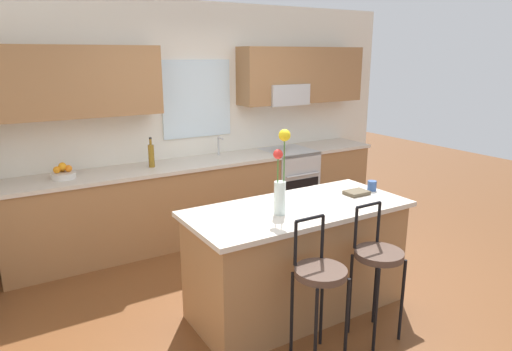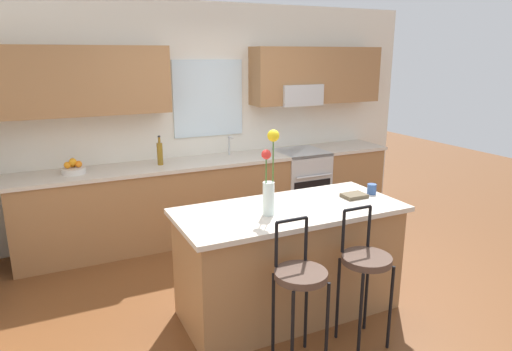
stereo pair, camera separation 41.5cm
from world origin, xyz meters
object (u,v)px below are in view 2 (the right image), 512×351
object	(u,v)px
mug_ceramic	(372,189)
cookbook	(354,196)
bar_stool_middle	(365,265)
bottle_olive_oil	(160,153)
bar_stool_near	(300,281)
oven_range	(300,185)
fruit_bowl_oranges	(73,169)
flower_vase	(269,179)
kitchen_island	(289,260)

from	to	relation	value
mug_ceramic	cookbook	xyz separation A→B (m)	(-0.20, -0.02, -0.03)
bar_stool_middle	mug_ceramic	bearing A→B (deg)	49.08
bottle_olive_oil	bar_stool_near	bearing A→B (deg)	-83.22
oven_range	bottle_olive_oil	xyz separation A→B (m)	(-1.80, 0.02, 0.59)
mug_ceramic	fruit_bowl_oranges	size ratio (longest dim) A/B	0.37
fruit_bowl_oranges	flower_vase	bearing A→B (deg)	-57.65
bar_stool_middle	oven_range	bearing A→B (deg)	69.17
mug_ceramic	fruit_bowl_oranges	world-z (taller)	fruit_bowl_oranges
bar_stool_near	bar_stool_middle	world-z (taller)	same
oven_range	bar_stool_middle	size ratio (longest dim) A/B	0.88
oven_range	mug_ceramic	xyz separation A→B (m)	(-0.40, -1.86, 0.51)
bar_stool_middle	cookbook	bearing A→B (deg)	60.37
kitchen_island	bottle_olive_oil	distance (m)	2.07
oven_range	fruit_bowl_oranges	xyz separation A→B (m)	(-2.71, 0.03, 0.51)
flower_vase	fruit_bowl_oranges	world-z (taller)	flower_vase
kitchen_island	flower_vase	distance (m)	0.78
kitchen_island	bar_stool_near	size ratio (longest dim) A/B	1.77
bar_stool_middle	kitchen_island	bearing A→B (deg)	113.63
kitchen_island	cookbook	distance (m)	0.79
cookbook	bar_stool_middle	bearing A→B (deg)	-119.63
kitchen_island	flower_vase	size ratio (longest dim) A/B	2.81
oven_range	fruit_bowl_oranges	size ratio (longest dim) A/B	3.83
kitchen_island	bottle_olive_oil	size ratio (longest dim) A/B	5.64
bar_stool_middle	bottle_olive_oil	size ratio (longest dim) A/B	3.19
flower_vase	bar_stool_near	bearing A→B (deg)	-94.92
fruit_bowl_oranges	bottle_olive_oil	xyz separation A→B (m)	(0.90, -0.00, 0.08)
bar_stool_near	mug_ceramic	distance (m)	1.32
fruit_bowl_oranges	oven_range	bearing A→B (deg)	-0.62
mug_ceramic	fruit_bowl_oranges	xyz separation A→B (m)	(-2.31, 1.89, 0.01)
cookbook	bottle_olive_oil	bearing A→B (deg)	122.40
mug_ceramic	fruit_bowl_oranges	bearing A→B (deg)	140.71
oven_range	flower_vase	world-z (taller)	flower_vase
bar_stool_near	fruit_bowl_oranges	bearing A→B (deg)	115.43
flower_vase	bar_stool_middle	bearing A→B (deg)	-47.95
oven_range	bar_stool_middle	xyz separation A→B (m)	(-0.95, -2.51, 0.18)
oven_range	bar_stool_near	xyz separation A→B (m)	(-1.50, -2.51, 0.18)
bar_stool_near	fruit_bowl_oranges	world-z (taller)	fruit_bowl_oranges
bar_stool_near	bottle_olive_oil	distance (m)	2.58
bar_stool_near	bar_stool_middle	size ratio (longest dim) A/B	1.00
mug_ceramic	fruit_bowl_oranges	distance (m)	2.99
flower_vase	bottle_olive_oil	distance (m)	2.01
oven_range	flower_vase	distance (m)	2.54
bar_stool_middle	fruit_bowl_oranges	bearing A→B (deg)	124.70
flower_vase	mug_ceramic	distance (m)	1.09
bar_stool_near	flower_vase	bearing A→B (deg)	85.08
kitchen_island	mug_ceramic	distance (m)	0.97
kitchen_island	cookbook	size ratio (longest dim) A/B	9.21
flower_vase	cookbook	xyz separation A→B (m)	(0.86, 0.07, -0.27)
bar_stool_middle	bottle_olive_oil	bearing A→B (deg)	108.59
bar_stool_middle	bottle_olive_oil	distance (m)	2.70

